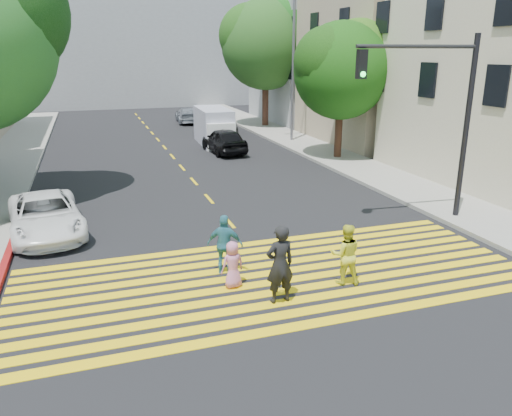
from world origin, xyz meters
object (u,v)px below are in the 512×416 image
tree_right_far (267,40)px  white_van (214,128)px  pedestrian_extra (225,245)px  white_sedan (46,215)px  tree_right_near (343,65)px  pedestrian_man (280,265)px  pedestrian_woman (346,254)px  silver_car (188,115)px  pedestrian_child (233,265)px  dark_car_parked (223,124)px  dark_car_near (224,140)px  traffic_signal (438,104)px

tree_right_far → white_van: bearing=-132.4°
pedestrian_extra → white_sedan: (-4.72, 4.73, -0.17)m
pedestrian_extra → white_van: size_ratio=0.34×
tree_right_near → white_sedan: bearing=-152.1°
tree_right_far → pedestrian_extra: (-10.21, -25.36, -5.72)m
pedestrian_man → white_van: size_ratio=0.39×
tree_right_near → tree_right_far: size_ratio=0.76×
pedestrian_man → white_sedan: size_ratio=0.41×
pedestrian_woman → white_van: 20.66m
tree_right_far → silver_car: tree_right_far is taller
pedestrian_man → white_sedan: 8.68m
pedestrian_child → white_van: 20.39m
dark_car_parked → pedestrian_extra: bearing=-98.1°
tree_right_near → white_van: 9.38m
tree_right_near → dark_car_near: (-5.53, 3.74, -4.27)m
tree_right_near → pedestrian_woman: (-7.09, -13.99, -4.20)m
pedestrian_child → traffic_signal: 8.99m
pedestrian_woman → pedestrian_child: (-2.77, 0.70, -0.19)m
pedestrian_extra → dark_car_parked: pedestrian_extra is taller
pedestrian_man → white_sedan: (-5.52, 6.70, -0.32)m
white_van → traffic_signal: traffic_signal is taller
tree_right_far → pedestrian_extra: tree_right_far is taller
pedestrian_child → pedestrian_woman: bearing=154.9°
pedestrian_woman → pedestrian_extra: 3.15m
pedestrian_child → tree_right_near: bearing=-137.5°
white_van → pedestrian_woman: bearing=-92.3°
dark_car_parked → white_sedan: bearing=-113.9°
tree_right_far → pedestrian_child: 28.77m
white_sedan → white_van: bearing=49.6°
pedestrian_child → white_van: bearing=-113.6°
tree_right_near → pedestrian_child: size_ratio=6.07×
pedestrian_man → traffic_signal: traffic_signal is taller
pedestrian_man → pedestrian_extra: bearing=-73.4°
tree_right_far → traffic_signal: 23.72m
dark_car_parked → white_van: (-1.66, -3.99, 0.38)m
tree_right_near → pedestrian_extra: bearing=-128.3°
tree_right_near → white_van: tree_right_near is taller
pedestrian_man → pedestrian_child: (-0.83, 1.11, -0.35)m
tree_right_near → white_sedan: 17.03m
pedestrian_man → traffic_signal: (7.00, 3.86, 3.09)m
dark_car_near → traffic_signal: size_ratio=0.68×
pedestrian_extra → white_van: white_van is taller
white_sedan → pedestrian_child: bearing=-57.8°
tree_right_near → pedestrian_child: 17.12m
pedestrian_child → white_sedan: 7.29m
dark_car_near → pedestrian_extra: bearing=71.3°
white_sedan → dark_car_near: (9.02, 11.44, 0.09)m
dark_car_parked → traffic_signal: bearing=-78.7°
tree_right_far → dark_car_parked: size_ratio=2.29×
pedestrian_extra → white_van: 19.54m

